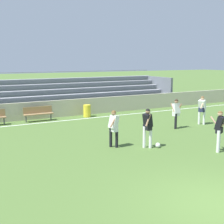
# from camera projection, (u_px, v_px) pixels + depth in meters

# --- Properties ---
(ground_plane) EXTENTS (160.00, 160.00, 0.00)m
(ground_plane) POSITION_uv_depth(u_px,v_px,m) (217.00, 204.00, 8.18)
(ground_plane) COLOR #4C6B30
(field_line_sideline) EXTENTS (44.00, 0.12, 0.01)m
(field_line_sideline) POSITION_uv_depth(u_px,v_px,m) (60.00, 121.00, 19.14)
(field_line_sideline) COLOR white
(field_line_sideline) RESTS_ON ground
(sideline_wall) EXTENTS (48.00, 0.16, 1.13)m
(sideline_wall) POSITION_uv_depth(u_px,v_px,m) (53.00, 109.00, 20.21)
(sideline_wall) COLOR beige
(sideline_wall) RESTS_ON ground
(bleacher_stand) EXTENTS (23.83, 3.94, 2.82)m
(bleacher_stand) POSITION_uv_depth(u_px,v_px,m) (27.00, 95.00, 22.27)
(bleacher_stand) COLOR #B2B2B7
(bleacher_stand) RESTS_ON ground
(bench_near_bin) EXTENTS (1.80, 0.40, 0.90)m
(bench_near_bin) POSITION_uv_depth(u_px,v_px,m) (38.00, 112.00, 19.09)
(bench_near_bin) COLOR #99754C
(bench_near_bin) RESTS_ON ground
(trash_bin) EXTENTS (0.49, 0.49, 0.81)m
(trash_bin) POSITION_uv_depth(u_px,v_px,m) (87.00, 111.00, 20.51)
(trash_bin) COLOR yellow
(trash_bin) RESTS_ON ground
(player_dark_challenging) EXTENTS (0.49, 0.45, 1.72)m
(player_dark_challenging) POSITION_uv_depth(u_px,v_px,m) (148.00, 125.00, 13.21)
(player_dark_challenging) COLOR white
(player_dark_challenging) RESTS_ON ground
(player_white_trailing_run) EXTENTS (0.61, 0.47, 1.64)m
(player_white_trailing_run) POSITION_uv_depth(u_px,v_px,m) (114.00, 125.00, 13.31)
(player_white_trailing_run) COLOR black
(player_white_trailing_run) RESTS_ON ground
(player_white_deep_cover) EXTENTS (0.66, 0.49, 1.67)m
(player_white_deep_cover) POSITION_uv_depth(u_px,v_px,m) (202.00, 108.00, 18.02)
(player_white_deep_cover) COLOR white
(player_white_deep_cover) RESTS_ON ground
(player_white_dropping_back) EXTENTS (0.45, 0.50, 1.64)m
(player_white_dropping_back) POSITION_uv_depth(u_px,v_px,m) (176.00, 111.00, 16.97)
(player_white_dropping_back) COLOR black
(player_white_dropping_back) RESTS_ON ground
(player_dark_wide_right) EXTENTS (0.49, 0.74, 1.71)m
(player_dark_wide_right) POSITION_uv_depth(u_px,v_px,m) (219.00, 127.00, 12.69)
(player_dark_wide_right) COLOR white
(player_dark_wide_right) RESTS_ON ground
(soccer_ball) EXTENTS (0.22, 0.22, 0.22)m
(soccer_ball) POSITION_uv_depth(u_px,v_px,m) (158.00, 145.00, 13.38)
(soccer_ball) COLOR white
(soccer_ball) RESTS_ON ground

